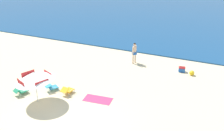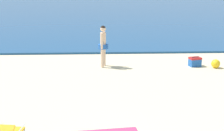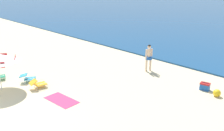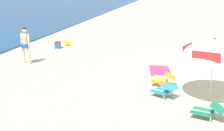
# 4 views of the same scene
# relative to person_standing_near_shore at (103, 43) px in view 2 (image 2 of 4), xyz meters

# --- Properties ---
(person_standing_near_shore) EXTENTS (0.44, 0.52, 1.80)m
(person_standing_near_shore) POSITION_rel_person_standing_near_shore_xyz_m (0.00, 0.00, 0.00)
(person_standing_near_shore) COLOR beige
(person_standing_near_shore) RESTS_ON ground
(cooler_box) EXTENTS (0.56, 0.45, 0.43)m
(cooler_box) POSITION_rel_person_standing_near_shore_xyz_m (4.02, -0.11, -0.84)
(cooler_box) COLOR #1E56A8
(cooler_box) RESTS_ON ground
(beach_ball) EXTENTS (0.38, 0.38, 0.38)m
(beach_ball) POSITION_rel_person_standing_near_shore_xyz_m (4.82, -0.43, -0.85)
(beach_ball) COLOR yellow
(beach_ball) RESTS_ON ground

